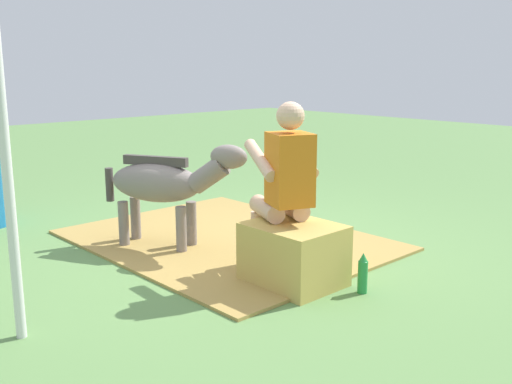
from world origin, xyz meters
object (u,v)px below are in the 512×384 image
object	(u,v)px
hay_bale	(294,254)
person_seated	(284,183)
pony_standing	(165,184)
tent_pole_left	(5,149)
soda_bottle	(363,274)

from	to	relation	value
hay_bale	person_seated	bearing A→B (deg)	-16.35
pony_standing	tent_pole_left	world-z (taller)	tent_pole_left
soda_bottle	tent_pole_left	distance (m)	2.46
tent_pole_left	person_seated	bearing A→B (deg)	-100.36
pony_standing	tent_pole_left	bearing A→B (deg)	117.70
person_seated	tent_pole_left	bearing A→B (deg)	79.64
hay_bale	person_seated	xyz separation A→B (m)	(0.15, -0.04, 0.50)
person_seated	soda_bottle	distance (m)	0.87
person_seated	pony_standing	bearing A→B (deg)	10.92
hay_bale	person_seated	distance (m)	0.53
hay_bale	tent_pole_left	world-z (taller)	tent_pole_left
person_seated	soda_bottle	size ratio (longest dim) A/B	4.52
hay_bale	pony_standing	size ratio (longest dim) A/B	0.53
pony_standing	soda_bottle	world-z (taller)	pony_standing
tent_pole_left	soda_bottle	bearing A→B (deg)	-115.02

